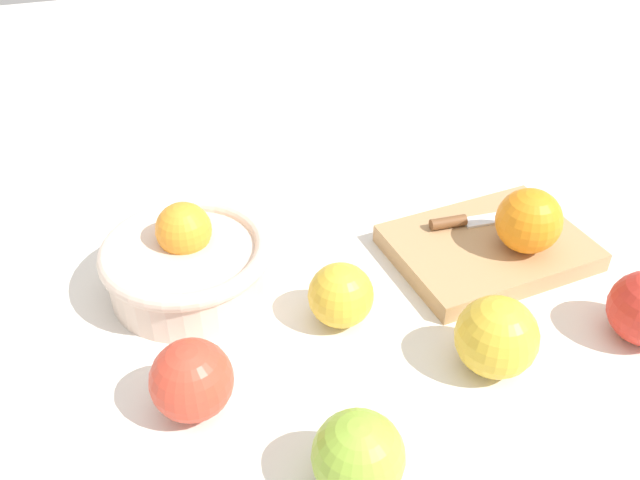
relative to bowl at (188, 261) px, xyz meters
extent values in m
plane|color=silver|center=(0.20, -0.09, -0.04)|extent=(2.40, 2.40, 0.00)
cylinder|color=beige|center=(0.00, 0.00, -0.01)|extent=(0.18, 0.18, 0.05)
torus|color=beige|center=(0.00, 0.00, 0.02)|extent=(0.19, 0.19, 0.02)
sphere|color=orange|center=(0.00, 0.02, 0.03)|extent=(0.06, 0.06, 0.06)
cube|color=tan|center=(0.35, -0.05, -0.03)|extent=(0.24, 0.19, 0.02)
sphere|color=orange|center=(0.38, -0.07, 0.02)|extent=(0.08, 0.08, 0.08)
cube|color=silver|center=(0.39, -0.01, -0.01)|extent=(0.11, 0.02, 0.00)
cylinder|color=brown|center=(0.31, -0.01, -0.01)|extent=(0.05, 0.02, 0.01)
sphere|color=#8EB738|center=(0.10, -0.29, 0.00)|extent=(0.08, 0.08, 0.08)
sphere|color=gold|center=(0.27, -0.21, 0.00)|extent=(0.08, 0.08, 0.08)
sphere|color=gold|center=(0.15, -0.10, 0.00)|extent=(0.07, 0.07, 0.07)
sphere|color=#D6422D|center=(-0.02, -0.17, 0.00)|extent=(0.08, 0.08, 0.08)
camera|label=1|loc=(-0.03, -0.60, 0.47)|focal=38.16mm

